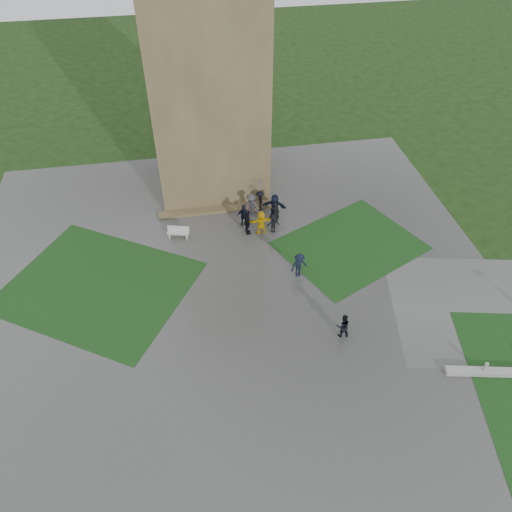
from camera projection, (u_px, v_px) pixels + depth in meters
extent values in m
plane|color=black|center=(240.00, 316.00, 29.88)|extent=(120.00, 120.00, 0.00)
cube|color=#3C3C39|center=(235.00, 292.00, 31.33)|extent=(34.00, 34.00, 0.02)
cube|color=#133612|center=(98.00, 286.00, 31.70)|extent=(14.10, 13.46, 0.01)
cube|color=#133612|center=(350.00, 246.00, 34.60)|extent=(11.12, 10.15, 0.01)
cube|color=brown|center=(205.00, 70.00, 34.80)|extent=(8.00, 8.00, 18.00)
cube|color=brown|center=(219.00, 209.00, 37.53)|extent=(9.00, 0.80, 0.22)
cylinder|color=gray|center=(485.00, 369.00, 26.53)|extent=(0.20, 0.20, 0.90)
cube|color=#B9B9B4|center=(178.00, 233.00, 34.93)|extent=(1.60, 0.84, 0.06)
cube|color=#B9B9B4|center=(170.00, 235.00, 35.13)|extent=(0.18, 0.42, 0.43)
cube|color=#B9B9B4|center=(187.00, 236.00, 35.05)|extent=(0.18, 0.42, 0.43)
cube|color=#B9B9B4|center=(178.00, 228.00, 34.94)|extent=(1.50, 0.44, 0.41)
imported|color=black|center=(275.00, 213.00, 36.00)|extent=(0.71, 0.57, 1.71)
imported|color=black|center=(275.00, 206.00, 36.42)|extent=(1.89, 1.29, 1.93)
imported|color=black|center=(260.00, 201.00, 37.18)|extent=(0.69, 1.11, 1.61)
imported|color=#393A3E|center=(251.00, 205.00, 36.49)|extent=(1.32, 1.32, 1.91)
imported|color=black|center=(244.00, 215.00, 35.67)|extent=(1.07, 0.61, 1.82)
imported|color=black|center=(247.00, 223.00, 34.98)|extent=(0.70, 1.15, 1.89)
imported|color=#E5B70D|center=(261.00, 223.00, 35.04)|extent=(1.75, 0.74, 1.85)
imported|color=black|center=(273.00, 223.00, 35.25)|extent=(0.98, 0.55, 1.48)
imported|color=#BF4F9C|center=(247.00, 210.00, 34.25)|extent=(0.86, 0.86, 0.79)
imported|color=#473799|center=(260.00, 186.00, 36.33)|extent=(1.04, 1.04, 0.96)
imported|color=black|center=(251.00, 191.00, 35.64)|extent=(1.09, 1.09, 1.00)
imported|color=black|center=(299.00, 265.00, 31.84)|extent=(1.27, 0.90, 1.78)
imported|color=black|center=(343.00, 326.00, 28.23)|extent=(0.82, 0.52, 1.62)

